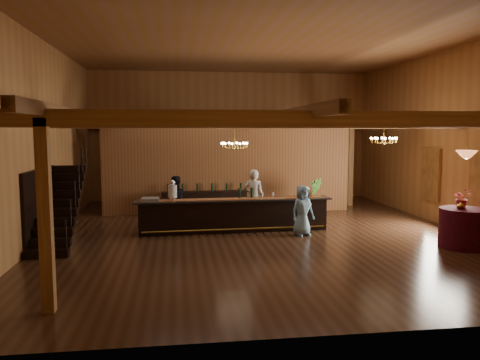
{
  "coord_description": "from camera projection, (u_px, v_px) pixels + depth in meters",
  "views": [
    {
      "loc": [
        -2.37,
        -13.35,
        3.0
      ],
      "look_at": [
        -0.46,
        0.71,
        1.49
      ],
      "focal_mm": 35.0,
      "sensor_mm": 36.0,
      "label": 1
    }
  ],
  "objects": [
    {
      "name": "table_flowers",
      "position": [
        462.0,
        198.0,
        12.03
      ],
      "size": [
        0.49,
        0.43,
        0.49
      ],
      "primitive_type": "imported",
      "rotation": [
        0.0,
        0.0,
        -0.11
      ],
      "color": "#B42D38",
      "rests_on": "round_table"
    },
    {
      "name": "table_vase",
      "position": [
        461.0,
        203.0,
        11.87
      ],
      "size": [
        0.2,
        0.2,
        0.31
      ],
      "primitive_type": "imported",
      "rotation": [
        0.0,
        0.0,
        0.34
      ],
      "color": "#A57E2C",
      "rests_on": "round_table"
    },
    {
      "name": "tasting_bar",
      "position": [
        234.0,
        215.0,
        13.93
      ],
      "size": [
        5.87,
        0.96,
        0.99
      ],
      "rotation": [
        0.0,
        0.0,
        0.04
      ],
      "color": "black",
      "rests_on": "floor"
    },
    {
      "name": "support_posts",
      "position": [
        262.0,
        180.0,
        13.12
      ],
      "size": [
        9.2,
        10.2,
        3.2
      ],
      "color": "#A07139",
      "rests_on": "floor"
    },
    {
      "name": "wall_left",
      "position": [
        42.0,
        140.0,
        12.69
      ],
      "size": [
        0.1,
        14.0,
        5.5
      ],
      "primitive_type": "cube",
      "color": "#A4703E",
      "rests_on": "floor"
    },
    {
      "name": "wall_right",
      "position": [
        452.0,
        139.0,
        14.3
      ],
      "size": [
        0.1,
        14.0,
        5.5
      ],
      "primitive_type": "cube",
      "color": "#A4703E",
      "rests_on": "floor"
    },
    {
      "name": "raffle_drum",
      "position": [
        307.0,
        192.0,
        14.19
      ],
      "size": [
        0.34,
        0.24,
        0.3
      ],
      "color": "#9D5E2A",
      "rests_on": "tasting_bar"
    },
    {
      "name": "wall_front",
      "position": [
        346.0,
        148.0,
        6.6
      ],
      "size": [
        12.0,
        0.1,
        5.5
      ],
      "primitive_type": "cube",
      "color": "#A4703E",
      "rests_on": "floor"
    },
    {
      "name": "bar_bottle_1",
      "position": [
        252.0,
        193.0,
        14.06
      ],
      "size": [
        0.07,
        0.07,
        0.3
      ],
      "primitive_type": "cylinder",
      "color": "black",
      "rests_on": "tasting_bar"
    },
    {
      "name": "bartender",
      "position": [
        254.0,
        197.0,
        14.82
      ],
      "size": [
        0.75,
        0.6,
        1.78
      ],
      "primitive_type": "imported",
      "rotation": [
        0.0,
        0.0,
        2.83
      ],
      "color": "silver",
      "rests_on": "floor"
    },
    {
      "name": "glass_rack_tray",
      "position": [
        150.0,
        200.0,
        13.42
      ],
      "size": [
        0.5,
        0.5,
        0.1
      ],
      "primitive_type": "cube",
      "color": "gray",
      "rests_on": "tasting_bar"
    },
    {
      "name": "backbar_shelf",
      "position": [
        205.0,
        203.0,
        16.7
      ],
      "size": [
        3.03,
        0.78,
        0.84
      ],
      "primitive_type": "cube",
      "rotation": [
        0.0,
        0.0,
        0.11
      ],
      "color": "black",
      "rests_on": "floor"
    },
    {
      "name": "pendant_lamp",
      "position": [
        467.0,
        154.0,
        11.78
      ],
      "size": [
        0.52,
        0.52,
        0.9
      ],
      "color": "#A57E2C",
      "rests_on": "beam_grid"
    },
    {
      "name": "beverage_dispenser",
      "position": [
        172.0,
        190.0,
        13.59
      ],
      "size": [
        0.26,
        0.26,
        0.6
      ],
      "color": "silver",
      "rests_on": "tasting_bar"
    },
    {
      "name": "partition_wall",
      "position": [
        229.0,
        170.0,
        17.0
      ],
      "size": [
        9.0,
        0.18,
        3.1
      ],
      "primitive_type": "cube",
      "color": "brown",
      "rests_on": "floor"
    },
    {
      "name": "bar_bottle_0",
      "position": [
        240.0,
        193.0,
        14.0
      ],
      "size": [
        0.07,
        0.07,
        0.3
      ],
      "primitive_type": "cylinder",
      "color": "black",
      "rests_on": "tasting_bar"
    },
    {
      "name": "floor_plant",
      "position": [
        311.0,
        197.0,
        16.33
      ],
      "size": [
        0.8,
        0.67,
        1.37
      ],
      "primitive_type": "imported",
      "rotation": [
        0.0,
        0.0,
        0.08
      ],
      "color": "#396C23",
      "rests_on": "floor"
    },
    {
      "name": "staircase",
      "position": [
        59.0,
        207.0,
        12.22
      ],
      "size": [
        1.0,
        2.8,
        2.0
      ],
      "color": "black",
      "rests_on": "floor"
    },
    {
      "name": "chandelier_left",
      "position": [
        234.0,
        145.0,
        14.13
      ],
      "size": [
        0.8,
        0.8,
        0.8
      ],
      "color": "#A57E2C",
      "rests_on": "beam_grid"
    },
    {
      "name": "round_table",
      "position": [
        463.0,
        228.0,
        11.98
      ],
      "size": [
        1.17,
        1.17,
        1.01
      ],
      "primitive_type": "cylinder",
      "color": "#490C1B",
      "rests_on": "floor"
    },
    {
      "name": "bar_bottle_2",
      "position": [
        252.0,
        193.0,
        14.06
      ],
      "size": [
        0.07,
        0.07,
        0.3
      ],
      "primitive_type": "cylinder",
      "color": "black",
      "rests_on": "tasting_bar"
    },
    {
      "name": "ceiling",
      "position": [
        260.0,
        42.0,
        13.2
      ],
      "size": [
        14.0,
        14.0,
        0.0
      ],
      "primitive_type": "plane",
      "rotation": [
        3.14,
        0.0,
        0.0
      ],
      "color": "brown",
      "rests_on": "wall_back"
    },
    {
      "name": "beam_grid",
      "position": [
        256.0,
        122.0,
        13.94
      ],
      "size": [
        11.9,
        13.9,
        0.39
      ],
      "color": "#A07139",
      "rests_on": "wall_left"
    },
    {
      "name": "floor",
      "position": [
        259.0,
        233.0,
        13.79
      ],
      "size": [
        14.0,
        14.0,
        0.0
      ],
      "primitive_type": "plane",
      "color": "#3E2618",
      "rests_on": "ground"
    },
    {
      "name": "window_right_back",
      "position": [
        431.0,
        175.0,
        15.4
      ],
      "size": [
        0.12,
        1.05,
        1.75
      ],
      "primitive_type": "cube",
      "color": "white",
      "rests_on": "wall_right"
    },
    {
      "name": "staff_second",
      "position": [
        175.0,
        202.0,
        14.34
      ],
      "size": [
        0.95,
        0.85,
        1.62
      ],
      "primitive_type": "imported",
      "rotation": [
        0.0,
        0.0,
        3.5
      ],
      "color": "black",
      "rests_on": "floor"
    },
    {
      "name": "chandelier_right",
      "position": [
        384.0,
        140.0,
        14.49
      ],
      "size": [
        0.8,
        0.8,
        0.65
      ],
      "color": "#A57E2C",
      "rests_on": "beam_grid"
    },
    {
      "name": "backroom_boxes",
      "position": [
        228.0,
        191.0,
        19.11
      ],
      "size": [
        4.1,
        0.6,
        1.1
      ],
      "color": "black",
      "rests_on": "floor"
    },
    {
      "name": "guest",
      "position": [
        303.0,
        210.0,
        13.36
      ],
      "size": [
        0.82,
        0.67,
        1.45
      ],
      "primitive_type": "imported",
      "rotation": [
        0.0,
        0.0,
        0.33
      ],
      "color": "#77A8C3",
      "rests_on": "floor"
    },
    {
      "name": "wall_back",
      "position": [
        231.0,
        136.0,
        20.39
      ],
      "size": [
        12.0,
        0.1,
        5.5
      ],
      "primitive_type": "cube",
      "color": "#A4703E",
      "rests_on": "floor"
    }
  ]
}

